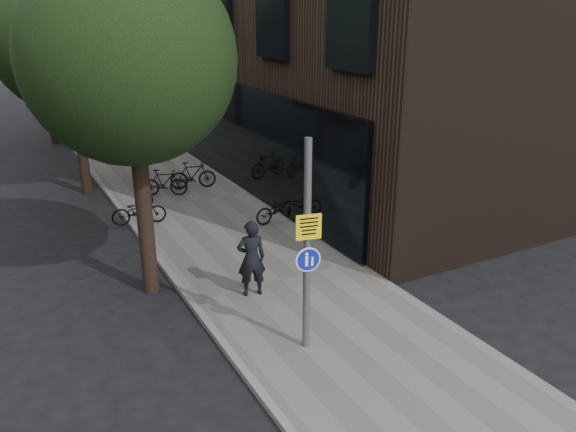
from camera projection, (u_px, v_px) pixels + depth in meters
ground at (352, 359)px, 10.63m from camera, size 120.00×120.00×0.00m
sidewalk at (191, 203)px, 18.98m from camera, size 4.50×60.00×0.12m
curb_edge at (123, 213)px, 17.98m from camera, size 0.15×60.00×0.13m
street_tree_near at (132, 67)px, 11.56m from camera, size 4.40×4.40×7.50m
street_tree_mid at (70, 44)px, 18.58m from camera, size 5.00×5.00×7.80m
street_tree_far at (40, 34)px, 26.01m from camera, size 5.00×5.00×7.80m
signpost at (307, 248)px, 10.13m from camera, size 0.47×0.14×4.08m
pedestrian at (251, 258)px, 12.49m from camera, size 0.72×0.55×1.78m
parked_bike_facade_near at (279, 208)px, 17.00m from camera, size 1.65×0.70×0.84m
parked_bike_facade_far at (193, 175)px, 20.12m from camera, size 1.70×0.82×0.99m
parked_bike_curb_near at (139, 211)px, 16.80m from camera, size 1.68×0.85×0.84m
parked_bike_curb_far at (164, 183)px, 19.33m from camera, size 1.61×1.09×0.95m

